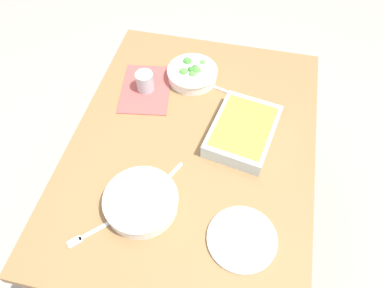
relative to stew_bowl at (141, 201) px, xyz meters
name	(u,v)px	position (x,y,z in m)	size (l,w,h in m)	color
ground_plane	(192,225)	(0.28, -0.11, -0.77)	(6.00, 6.00, 0.00)	#9E9389
dining_table	(192,157)	(0.28, -0.11, -0.12)	(1.20, 0.90, 0.74)	olive
placemat	(146,89)	(0.52, 0.14, -0.03)	(0.28, 0.20, 0.00)	#B24C47
stew_bowl	(141,201)	(0.00, 0.00, 0.00)	(0.25, 0.25, 0.06)	white
broccoli_bowl	(192,73)	(0.62, -0.03, 0.00)	(0.21, 0.21, 0.07)	white
baking_dish	(243,130)	(0.36, -0.28, 0.00)	(0.33, 0.27, 0.06)	silver
drink_cup	(145,83)	(0.52, 0.14, 0.01)	(0.07, 0.07, 0.08)	#B2BCC6
side_plate	(242,239)	(-0.04, -0.34, -0.03)	(0.22, 0.22, 0.01)	white
spoon_by_stew	(161,185)	(0.09, -0.04, -0.03)	(0.17, 0.09, 0.01)	silver
spoon_by_broccoli	(215,87)	(0.59, -0.14, -0.03)	(0.07, 0.17, 0.01)	silver
fork_on_table	(90,233)	(-0.13, 0.13, -0.03)	(0.14, 0.14, 0.01)	silver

